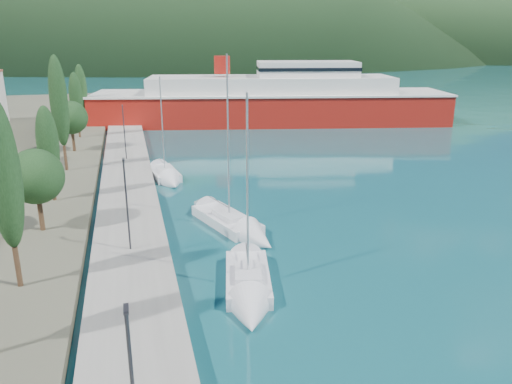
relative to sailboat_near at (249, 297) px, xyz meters
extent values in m
plane|color=#14535B|center=(2.72, 114.98, -0.33)|extent=(1400.00, 1400.00, 0.00)
cube|color=gray|center=(-6.28, 20.98, 0.07)|extent=(5.00, 88.00, 0.80)
cylinder|color=#47301E|center=(-12.41, 3.82, 1.55)|extent=(0.30, 0.30, 2.36)
ellipsoid|color=#1C3B1A|center=(-12.41, 3.82, 6.90)|extent=(1.80, 1.80, 8.35)
cylinder|color=#47301E|center=(-12.41, 12.60, 1.60)|extent=(0.36, 0.36, 2.46)
sphere|color=#1C3B1A|center=(-12.41, 12.60, 4.41)|extent=(3.94, 3.94, 3.94)
cylinder|color=#47301E|center=(-12.41, 19.70, 1.26)|extent=(0.30, 0.30, 1.79)
ellipsoid|color=#1C3B1A|center=(-12.41, 19.70, 5.32)|extent=(1.80, 1.80, 6.33)
cylinder|color=#47301E|center=(-12.41, 30.06, 1.66)|extent=(0.30, 0.30, 2.58)
ellipsoid|color=#1C3B1A|center=(-12.41, 30.06, 7.54)|extent=(1.80, 1.80, 9.16)
cylinder|color=#47301E|center=(-12.41, 39.39, 1.62)|extent=(0.36, 0.36, 2.49)
sphere|color=#1C3B1A|center=(-12.41, 39.39, 4.46)|extent=(3.99, 3.99, 3.99)
cylinder|color=#47301E|center=(-12.41, 48.36, 1.34)|extent=(0.30, 0.30, 1.94)
ellipsoid|color=#1C3B1A|center=(-12.41, 48.36, 5.76)|extent=(1.80, 1.80, 6.89)
cylinder|color=#47301E|center=(-12.41, 57.99, 1.40)|extent=(0.30, 0.30, 2.06)
ellipsoid|color=#1C3B1A|center=(-12.41, 57.99, 6.07)|extent=(1.80, 1.80, 7.29)
cube|color=#2D2D33|center=(-6.28, -10.98, 6.47)|extent=(0.15, 0.50, 0.12)
cylinder|color=#2D2D33|center=(-6.28, 7.27, 3.47)|extent=(0.12, 0.12, 6.00)
cube|color=#2D2D33|center=(-6.28, 7.52, 6.47)|extent=(0.15, 0.50, 0.12)
cylinder|color=#2D2D33|center=(-6.28, 33.13, 3.47)|extent=(0.12, 0.12, 6.00)
cube|color=#2D2D33|center=(-6.28, 33.38, 6.47)|extent=(0.15, 0.50, 0.12)
cube|color=silver|center=(0.41, 2.07, -0.05)|extent=(3.75, 6.66, 1.00)
cube|color=silver|center=(0.33, 1.66, 0.62)|extent=(2.00, 2.77, 0.39)
cylinder|color=silver|center=(0.33, 1.66, 5.75)|extent=(0.12, 0.12, 10.61)
cone|color=silver|center=(-0.38, -1.87, -0.05)|extent=(3.09, 3.38, 2.57)
cube|color=silver|center=(1.11, 12.05, -0.05)|extent=(4.70, 7.54, 1.00)
cube|color=silver|center=(1.27, 11.60, 0.62)|extent=(2.37, 3.18, 0.39)
cylinder|color=silver|center=(1.27, 11.60, 6.57)|extent=(0.12, 0.12, 12.24)
cone|color=silver|center=(2.57, 7.75, -0.05)|extent=(3.49, 3.96, 2.56)
cube|color=silver|center=(-2.52, 27.19, -0.06)|extent=(3.23, 5.90, 0.96)
cube|color=silver|center=(-2.47, 26.82, 0.58)|extent=(1.78, 2.43, 0.37)
cylinder|color=silver|center=(-2.47, 26.82, 5.22)|extent=(0.12, 0.12, 9.61)
cone|color=silver|center=(-2.01, 23.64, -0.06)|extent=(2.81, 2.94, 2.46)
cube|color=#9D1810|center=(17.67, 56.95, 1.87)|extent=(59.34, 23.21, 5.61)
cube|color=silver|center=(17.67, 56.95, 4.68)|extent=(59.81, 23.64, 0.30)
cube|color=silver|center=(17.67, 56.95, 5.88)|extent=(41.28, 17.67, 3.01)
cube|color=silver|center=(23.56, 55.77, 8.59)|extent=(17.42, 10.51, 2.40)
cylinder|color=#9D1810|center=(9.81, 58.53, 9.29)|extent=(2.61, 2.61, 2.81)
camera|label=1|loc=(-5.83, -24.06, 13.94)|focal=35.00mm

